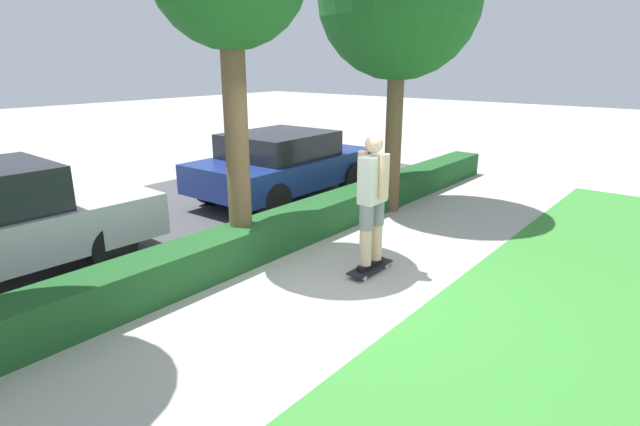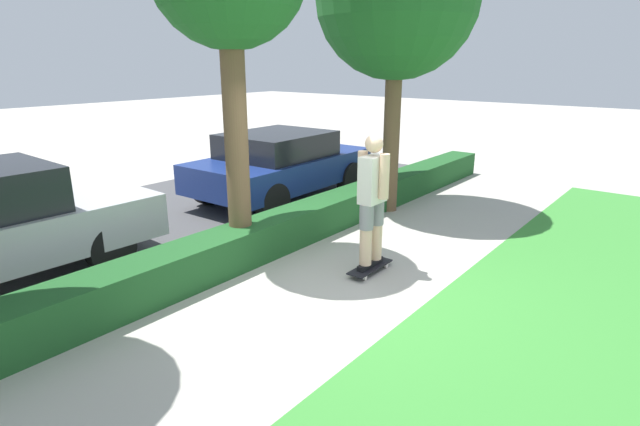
# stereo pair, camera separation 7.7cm
# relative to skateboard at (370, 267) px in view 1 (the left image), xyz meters

# --- Properties ---
(ground_plane) EXTENTS (60.00, 60.00, 0.00)m
(ground_plane) POSITION_rel_skateboard_xyz_m (-0.58, -0.02, -0.07)
(ground_plane) COLOR #ADA89E
(grass_lawn_strip) EXTENTS (14.66, 4.00, 0.01)m
(grass_lawn_strip) POSITION_rel_skateboard_xyz_m (-0.58, -3.02, -0.06)
(grass_lawn_strip) COLOR #388433
(grass_lawn_strip) RESTS_ON ground_plane
(street_asphalt) EXTENTS (14.66, 5.00, 0.01)m
(street_asphalt) POSITION_rel_skateboard_xyz_m (-0.58, 4.18, -0.06)
(street_asphalt) COLOR #474749
(street_asphalt) RESTS_ON ground_plane
(hedge_row) EXTENTS (14.66, 0.60, 0.52)m
(hedge_row) POSITION_rel_skateboard_xyz_m (-0.58, 1.58, 0.19)
(hedge_row) COLOR #1E5123
(hedge_row) RESTS_ON ground_plane
(skateboard) EXTENTS (0.77, 0.24, 0.08)m
(skateboard) POSITION_rel_skateboard_xyz_m (0.00, 0.00, 0.00)
(skateboard) COLOR black
(skateboard) RESTS_ON ground_plane
(skater_person) EXTENTS (0.51, 0.46, 1.77)m
(skater_person) POSITION_rel_skateboard_xyz_m (0.00, 0.00, 0.96)
(skater_person) COLOR black
(skater_person) RESTS_ON skateboard
(parked_car_middle) EXTENTS (3.85, 1.99, 1.38)m
(parked_car_middle) POSITION_rel_skateboard_xyz_m (1.97, 3.45, 0.67)
(parked_car_middle) COLOR navy
(parked_car_middle) RESTS_ON ground_plane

